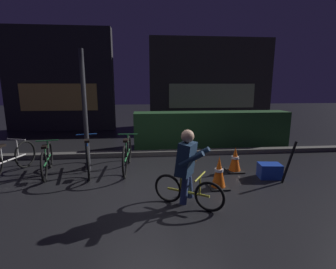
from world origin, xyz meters
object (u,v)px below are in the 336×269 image
(street_post, at_px, (85,112))
(traffic_cone_near, at_px, (219,173))
(parked_bike_center_left, at_px, (88,156))
(blue_crate, at_px, (269,171))
(traffic_cone_far, at_px, (235,160))
(parked_bike_center_right, at_px, (127,155))
(parked_bike_leftmost, at_px, (9,160))
(parked_bike_left_mid, at_px, (47,160))
(closed_umbrella, at_px, (289,162))
(cyclist, at_px, (187,168))

(street_post, bearing_deg, traffic_cone_near, -25.96)
(parked_bike_center_left, height_order, blue_crate, parked_bike_center_left)
(traffic_cone_far, bearing_deg, parked_bike_center_right, 171.68)
(parked_bike_leftmost, xyz_separation_m, parked_bike_center_left, (1.65, 0.02, 0.03))
(parked_bike_left_mid, distance_m, parked_bike_center_right, 1.71)
(blue_crate, xyz_separation_m, closed_umbrella, (0.25, -0.25, 0.26))
(parked_bike_left_mid, relative_size, traffic_cone_far, 2.66)
(parked_bike_center_left, bearing_deg, parked_bike_left_mid, 80.59)
(street_post, bearing_deg, closed_umbrella, -15.55)
(parked_bike_center_left, xyz_separation_m, traffic_cone_near, (2.63, -1.12, -0.07))
(cyclist, bearing_deg, parked_bike_leftmost, -174.34)
(blue_crate, relative_size, cyclist, 0.35)
(closed_umbrella, bearing_deg, street_post, 148.59)
(parked_bike_center_left, relative_size, cyclist, 1.38)
(closed_umbrella, bearing_deg, parked_bike_center_left, 150.74)
(blue_crate, bearing_deg, parked_bike_center_right, 165.25)
(parked_bike_center_right, height_order, cyclist, cyclist)
(closed_umbrella, bearing_deg, parked_bike_left_mid, 153.58)
(parked_bike_leftmost, xyz_separation_m, cyclist, (3.57, -1.75, 0.30))
(blue_crate, distance_m, cyclist, 2.23)
(parked_bike_left_mid, bearing_deg, closed_umbrella, -113.40)
(blue_crate, bearing_deg, parked_bike_left_mid, 171.85)
(parked_bike_left_mid, distance_m, traffic_cone_near, 3.64)
(parked_bike_leftmost, height_order, traffic_cone_near, parked_bike_leftmost)
(traffic_cone_near, distance_m, closed_umbrella, 1.47)
(traffic_cone_far, height_order, cyclist, cyclist)
(parked_bike_center_right, distance_m, cyclist, 2.13)
(traffic_cone_near, bearing_deg, traffic_cone_far, 53.33)
(traffic_cone_far, bearing_deg, parked_bike_left_mid, 176.69)
(traffic_cone_near, xyz_separation_m, closed_umbrella, (1.46, 0.15, 0.12))
(parked_bike_left_mid, distance_m, parked_bike_center_left, 0.85)
(parked_bike_left_mid, relative_size, closed_umbrella, 1.75)
(traffic_cone_near, distance_m, cyclist, 1.01)
(street_post, distance_m, parked_bike_center_right, 1.33)
(parked_bike_left_mid, xyz_separation_m, cyclist, (2.77, -1.71, 0.31))
(cyclist, distance_m, closed_umbrella, 2.32)
(cyclist, bearing_deg, traffic_cone_near, 73.75)
(street_post, relative_size, parked_bike_center_right, 1.56)
(street_post, distance_m, traffic_cone_far, 3.49)
(street_post, xyz_separation_m, parked_bike_leftmost, (-1.61, -0.19, -0.99))
(parked_bike_center_right, distance_m, traffic_cone_far, 2.42)
(traffic_cone_near, xyz_separation_m, blue_crate, (1.21, 0.40, -0.14))
(street_post, relative_size, cyclist, 2.13)
(traffic_cone_near, height_order, cyclist, cyclist)
(blue_crate, bearing_deg, cyclist, -151.53)
(closed_umbrella, bearing_deg, parked_bike_leftmost, 154.68)
(parked_bike_leftmost, distance_m, traffic_cone_far, 4.91)
(parked_bike_center_left, distance_m, closed_umbrella, 4.20)
(parked_bike_center_left, bearing_deg, closed_umbrella, -116.39)
(parked_bike_leftmost, xyz_separation_m, closed_umbrella, (5.74, -0.96, 0.08))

